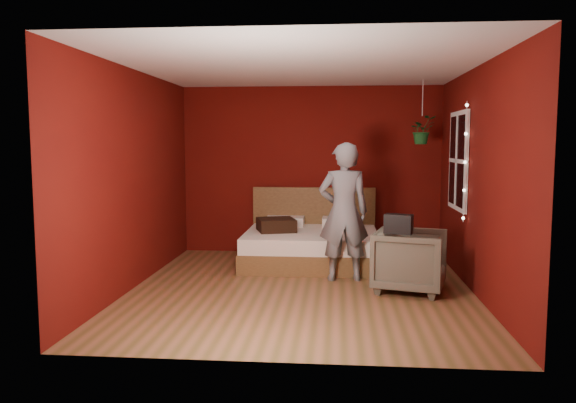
{
  "coord_description": "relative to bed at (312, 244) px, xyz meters",
  "views": [
    {
      "loc": [
        0.42,
        -6.51,
        1.73
      ],
      "look_at": [
        -0.19,
        0.4,
        1.0
      ],
      "focal_mm": 35.0,
      "sensor_mm": 36.0,
      "label": 1
    }
  ],
  "objects": [
    {
      "name": "floor",
      "position": [
        -0.06,
        -1.48,
        -0.27
      ],
      "size": [
        4.5,
        4.5,
        0.0
      ],
      "primitive_type": "plane",
      "color": "brown",
      "rests_on": "ground"
    },
    {
      "name": "room_walls",
      "position": [
        -0.06,
        -1.48,
        1.41
      ],
      "size": [
        4.04,
        4.54,
        2.62
      ],
      "color": "#560E09",
      "rests_on": "ground"
    },
    {
      "name": "window",
      "position": [
        1.91,
        -0.58,
        1.23
      ],
      "size": [
        0.05,
        0.97,
        1.27
      ],
      "color": "white",
      "rests_on": "room_walls"
    },
    {
      "name": "fairy_lights",
      "position": [
        1.88,
        -1.11,
        1.23
      ],
      "size": [
        0.04,
        0.04,
        1.45
      ],
      "color": "silver",
      "rests_on": "room_walls"
    },
    {
      "name": "bed",
      "position": [
        0.0,
        0.0,
        0.0
      ],
      "size": [
        1.89,
        1.61,
        1.04
      ],
      "color": "brown",
      "rests_on": "ground"
    },
    {
      "name": "person",
      "position": [
        0.44,
        -0.98,
        0.6
      ],
      "size": [
        0.68,
        0.49,
        1.74
      ],
      "primitive_type": "imported",
      "rotation": [
        0.0,
        0.0,
        3.27
      ],
      "color": "slate",
      "rests_on": "ground"
    },
    {
      "name": "armchair",
      "position": [
        1.22,
        -1.46,
        0.09
      ],
      "size": [
        0.97,
        0.96,
        0.73
      ],
      "primitive_type": "imported",
      "rotation": [
        0.0,
        0.0,
        1.31
      ],
      "color": "#605C4C",
      "rests_on": "ground"
    },
    {
      "name": "handbag",
      "position": [
        1.04,
        -1.74,
        0.56
      ],
      "size": [
        0.34,
        0.24,
        0.22
      ],
      "primitive_type": "cube",
      "rotation": [
        0.0,
        0.0,
        -0.34
      ],
      "color": "black",
      "rests_on": "armchair"
    },
    {
      "name": "throw_pillow",
      "position": [
        -0.5,
        -0.1,
        0.29
      ],
      "size": [
        0.63,
        0.63,
        0.18
      ],
      "primitive_type": "cube",
      "rotation": [
        0.0,
        0.0,
        0.3
      ],
      "color": "black",
      "rests_on": "bed"
    },
    {
      "name": "hanging_plant",
      "position": [
        1.53,
        0.02,
        1.64
      ],
      "size": [
        0.44,
        0.42,
        0.89
      ],
      "color": "silver",
      "rests_on": "room_walls"
    }
  ]
}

